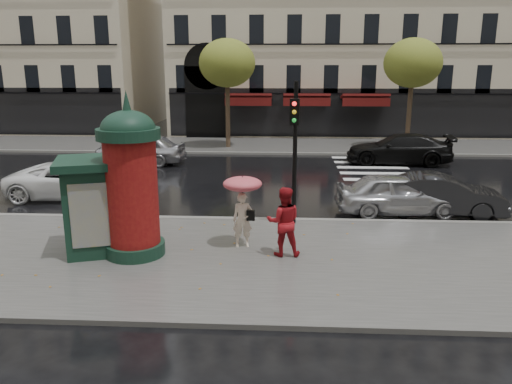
# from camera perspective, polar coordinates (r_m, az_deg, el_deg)

# --- Properties ---
(ground) EXTENTS (160.00, 160.00, 0.00)m
(ground) POSITION_cam_1_polar(r_m,az_deg,el_deg) (13.82, -3.01, -7.16)
(ground) COLOR black
(ground) RESTS_ON ground
(near_sidewalk) EXTENTS (90.00, 7.00, 0.12)m
(near_sidewalk) POSITION_cam_1_polar(r_m,az_deg,el_deg) (13.33, -3.24, -7.70)
(near_sidewalk) COLOR #474744
(near_sidewalk) RESTS_ON ground
(far_sidewalk) EXTENTS (90.00, 6.00, 0.12)m
(far_sidewalk) POSITION_cam_1_polar(r_m,az_deg,el_deg) (32.21, 0.56, 5.35)
(far_sidewalk) COLOR #474744
(far_sidewalk) RESTS_ON ground
(near_kerb) EXTENTS (90.00, 0.25, 0.14)m
(near_kerb) POSITION_cam_1_polar(r_m,az_deg,el_deg) (16.61, -1.93, -3.17)
(near_kerb) COLOR slate
(near_kerb) RESTS_ON ground
(far_kerb) EXTENTS (90.00, 0.25, 0.14)m
(far_kerb) POSITION_cam_1_polar(r_m,az_deg,el_deg) (29.25, 0.30, 4.46)
(far_kerb) COLOR slate
(far_kerb) RESTS_ON ground
(zebra_crossing) EXTENTS (3.60, 11.75, 0.01)m
(zebra_crossing) POSITION_cam_1_polar(r_m,az_deg,el_deg) (23.40, 14.34, 1.37)
(zebra_crossing) COLOR silver
(zebra_crossing) RESTS_ON ground
(tree_far_left) EXTENTS (3.40, 3.40, 6.64)m
(tree_far_left) POSITION_cam_1_polar(r_m,az_deg,el_deg) (30.98, -3.32, 14.46)
(tree_far_left) COLOR #38281C
(tree_far_left) RESTS_ON ground
(tree_far_right) EXTENTS (3.40, 3.40, 6.64)m
(tree_far_right) POSITION_cam_1_polar(r_m,az_deg,el_deg) (31.71, 17.48, 13.84)
(tree_far_right) COLOR #38281C
(tree_far_right) RESTS_ON ground
(woman_umbrella) EXTENTS (1.07, 1.07, 2.05)m
(woman_umbrella) POSITION_cam_1_polar(r_m,az_deg,el_deg) (13.67, -1.54, -0.87)
(woman_umbrella) COLOR #F0DEC6
(woman_umbrella) RESTS_ON near_sidewalk
(woman_red) EXTENTS (0.94, 0.76, 1.86)m
(woman_red) POSITION_cam_1_polar(r_m,az_deg,el_deg) (13.18, 3.18, -3.39)
(woman_red) COLOR maroon
(woman_red) RESTS_ON near_sidewalk
(man_burgundy) EXTENTS (1.01, 0.74, 1.90)m
(man_burgundy) POSITION_cam_1_polar(r_m,az_deg,el_deg) (16.96, -19.21, -0.09)
(man_burgundy) COLOR #450D18
(man_burgundy) RESTS_ON near_sidewalk
(morris_column) EXTENTS (1.61, 1.61, 4.34)m
(morris_column) POSITION_cam_1_polar(r_m,az_deg,el_deg) (13.31, -14.08, 1.48)
(morris_column) COLOR #123022
(morris_column) RESTS_ON near_sidewalk
(traffic_light) EXTENTS (0.31, 0.43, 4.47)m
(traffic_light) POSITION_cam_1_polar(r_m,az_deg,el_deg) (15.45, 4.45, 5.98)
(traffic_light) COLOR black
(traffic_light) RESTS_ON near_sidewalk
(newsstand) EXTENTS (2.57, 2.35, 2.56)m
(newsstand) POSITION_cam_1_polar(r_m,az_deg,el_deg) (14.00, -17.31, -1.33)
(newsstand) COLOR #123022
(newsstand) RESTS_ON near_sidewalk
(car_silver) EXTENTS (4.35, 1.92, 1.45)m
(car_silver) POSITION_cam_1_polar(r_m,az_deg,el_deg) (17.98, 15.93, -0.19)
(car_silver) COLOR #B3B4B8
(car_silver) RESTS_ON ground
(car_darkgrey) EXTENTS (4.40, 1.97, 1.40)m
(car_darkgrey) POSITION_cam_1_polar(r_m,az_deg,el_deg) (18.37, 20.35, -0.33)
(car_darkgrey) COLOR black
(car_darkgrey) RESTS_ON ground
(car_white) EXTENTS (5.21, 2.62, 1.41)m
(car_white) POSITION_cam_1_polar(r_m,az_deg,el_deg) (20.68, -19.89, 1.29)
(car_white) COLOR white
(car_white) RESTS_ON ground
(car_black) EXTENTS (5.62, 2.77, 1.57)m
(car_black) POSITION_cam_1_polar(r_m,az_deg,el_deg) (27.39, 16.02, 4.76)
(car_black) COLOR black
(car_black) RESTS_ON ground
(car_far_silver) EXTENTS (4.81, 2.17, 1.61)m
(car_far_silver) POSITION_cam_1_polar(r_m,az_deg,el_deg) (26.98, -13.12, 4.84)
(car_far_silver) COLOR #B4B4B9
(car_far_silver) RESTS_ON ground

